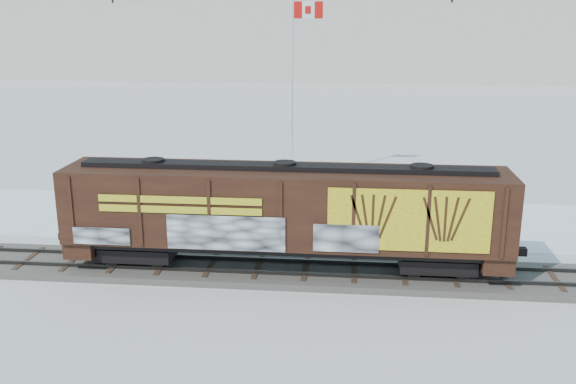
# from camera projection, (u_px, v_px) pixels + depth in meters

# --- Properties ---
(ground) EXTENTS (500.00, 500.00, 0.00)m
(ground) POSITION_uv_depth(u_px,v_px,m) (211.00, 271.00, 27.03)
(ground) COLOR white
(ground) RESTS_ON ground
(rail_track) EXTENTS (50.00, 3.40, 0.43)m
(rail_track) POSITION_uv_depth(u_px,v_px,m) (211.00, 268.00, 26.99)
(rail_track) COLOR #59544C
(rail_track) RESTS_ON ground
(parking_strip) EXTENTS (40.00, 8.00, 0.03)m
(parking_strip) POSITION_uv_depth(u_px,v_px,m) (241.00, 217.00, 34.21)
(parking_strip) COLOR white
(parking_strip) RESTS_ON ground
(hopper_railcar) EXTENTS (17.89, 3.06, 4.28)m
(hopper_railcar) POSITION_uv_depth(u_px,v_px,m) (285.00, 210.00, 25.96)
(hopper_railcar) COLOR black
(hopper_railcar) RESTS_ON rail_track
(flagpole) EXTENTS (2.30, 0.90, 11.39)m
(flagpole) POSITION_uv_depth(u_px,v_px,m) (294.00, 117.00, 40.16)
(flagpole) COLOR silver
(flagpole) RESTS_ON ground
(car_silver) EXTENTS (4.27, 2.08, 1.41)m
(car_silver) POSITION_uv_depth(u_px,v_px,m) (139.00, 200.00, 34.84)
(car_silver) COLOR silver
(car_silver) RESTS_ON parking_strip
(car_white) EXTENTS (4.95, 2.49, 1.56)m
(car_white) POSITION_uv_depth(u_px,v_px,m) (291.00, 202.00, 34.08)
(car_white) COLOR silver
(car_white) RESTS_ON parking_strip
(car_dark) EXTENTS (5.13, 3.15, 1.39)m
(car_dark) POSITION_uv_depth(u_px,v_px,m) (435.00, 210.00, 32.95)
(car_dark) COLOR black
(car_dark) RESTS_ON parking_strip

